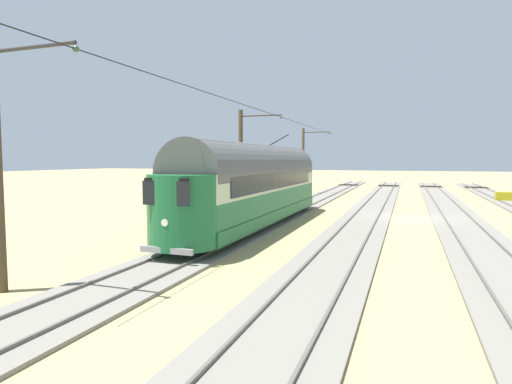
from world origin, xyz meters
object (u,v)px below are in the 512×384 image
(vintage_streetcar, at_px, (256,183))
(catenary_pole_mid_near, at_px, (242,160))
(track_end_bumper, at_px, (507,197))
(catenary_pole_foreground, at_px, (304,160))

(vintage_streetcar, height_order, catenary_pole_mid_near, catenary_pole_mid_near)
(vintage_streetcar, xyz_separation_m, catenary_pole_mid_near, (2.59, -4.56, 1.21))
(vintage_streetcar, relative_size, track_end_bumper, 9.87)
(catenary_pole_foreground, relative_size, track_end_bumper, 3.68)
(catenary_pole_foreground, height_order, catenary_pole_mid_near, same)
(catenary_pole_mid_near, height_order, track_end_bumper, catenary_pole_mid_near)
(catenary_pole_foreground, relative_size, catenary_pole_mid_near, 1.00)
(track_end_bumper, bearing_deg, catenary_pole_foreground, -7.25)
(track_end_bumper, bearing_deg, vintage_streetcar, 51.93)
(vintage_streetcar, height_order, track_end_bumper, vintage_streetcar)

